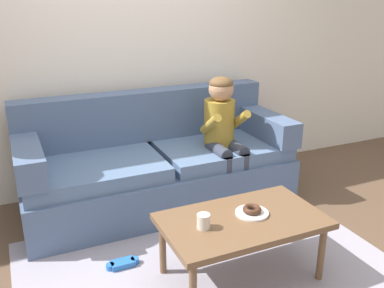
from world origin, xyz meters
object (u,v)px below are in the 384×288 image
object	(u,v)px
coffee_table	(242,224)
mug	(204,221)
couch	(157,166)
toy_controller	(123,264)
donut	(252,209)
person_child	(223,129)

from	to	relation	value
coffee_table	mug	distance (m)	0.29
couch	mug	distance (m)	1.24
couch	coffee_table	xyz separation A→B (m)	(0.12, -1.22, 0.05)
toy_controller	coffee_table	bearing A→B (deg)	-64.84
couch	toy_controller	xyz separation A→B (m)	(-0.55, -0.81, -0.32)
mug	donut	bearing A→B (deg)	4.57
donut	toy_controller	xyz separation A→B (m)	(-0.75, 0.39, -0.44)
donut	toy_controller	world-z (taller)	donut
coffee_table	person_child	world-z (taller)	person_child
donut	mug	world-z (taller)	mug
toy_controller	person_child	bearing A→B (deg)	-4.29
couch	coffee_table	distance (m)	1.22
donut	toy_controller	distance (m)	0.95
mug	toy_controller	world-z (taller)	mug
couch	mug	bearing A→B (deg)	-96.90
person_child	donut	size ratio (longest dim) A/B	9.18
coffee_table	toy_controller	xyz separation A→B (m)	(-0.67, 0.41, -0.36)
person_child	toy_controller	xyz separation A→B (m)	(-1.07, -0.60, -0.65)
coffee_table	donut	bearing A→B (deg)	15.00
coffee_table	donut	distance (m)	0.11
person_child	mug	distance (m)	1.24
coffee_table	donut	xyz separation A→B (m)	(0.08, 0.02, 0.08)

